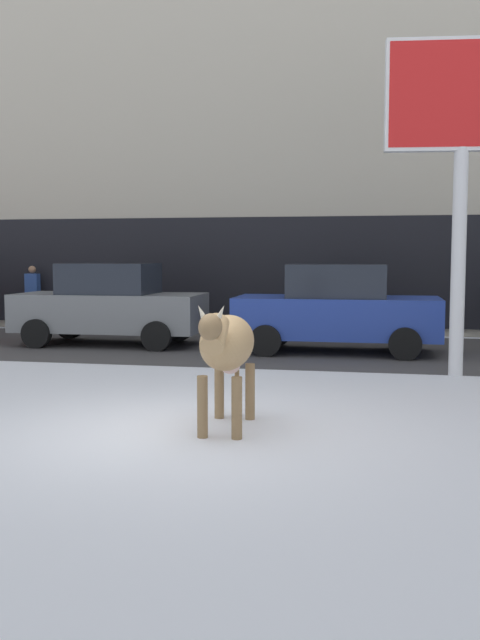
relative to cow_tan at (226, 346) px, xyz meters
The scene contains 8 objects.
ground_plane 1.14m from the cow_tan, 157.78° to the right, with size 120.00×120.00×0.00m, color white.
road_strip 7.34m from the cow_tan, 94.06° to the left, with size 60.00×5.60×0.01m, color #423F3F.
building_facade 14.52m from the cow_tan, 92.20° to the left, with size 44.00×6.10×13.00m.
cow_tan is the anchor object (origin of this frame).
billboard 6.30m from the cow_tan, 56.19° to the left, with size 2.53×0.49×5.56m.
car_grey_sedan 8.44m from the cow_tan, 120.76° to the left, with size 4.23×2.03×1.84m.
car_blue_sedan 7.01m from the cow_tan, 83.42° to the left, with size 4.23×2.03×1.84m.
pedestrian_by_cars 12.57m from the cow_tan, 127.35° to the left, with size 0.36×0.24×1.73m.
Camera 1 is at (2.34, -7.94, 2.05)m, focal length 40.69 mm.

